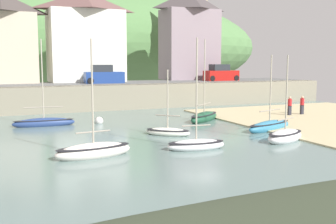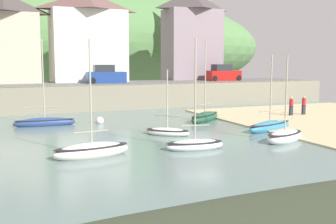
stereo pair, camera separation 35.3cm
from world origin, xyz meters
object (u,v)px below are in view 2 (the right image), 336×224
(fishing_boat_green, at_px, (195,144))
(sailboat_tall_mast, at_px, (92,150))
(waterfront_building_right, at_px, (192,35))
(sailboat_white_hull, at_px, (285,136))
(sailboat_blue_trim, at_px, (270,126))
(person_near_water, at_px, (304,104))
(waterfront_building_centre, at_px, (88,36))
(mooring_buoy, at_px, (100,121))
(rowboat_small_beached, at_px, (205,117))
(parked_car_by_wall, at_px, (106,76))
(parked_car_end_of_row, at_px, (223,74))
(sailboat_nearest_shore, at_px, (45,122))
(waterfront_building_left, at_px, (4,37))
(person_on_slipway, at_px, (291,105))
(church_with_spire, at_px, (196,18))
(dinghy_open_wooden, at_px, (167,132))

(fishing_boat_green, relative_size, sailboat_tall_mast, 1.02)
(waterfront_building_right, bearing_deg, sailboat_white_hull, -105.06)
(sailboat_blue_trim, height_order, person_near_water, sailboat_blue_trim)
(waterfront_building_centre, height_order, mooring_buoy, waterfront_building_centre)
(rowboat_small_beached, bearing_deg, sailboat_tall_mast, -179.40)
(sailboat_white_hull, bearing_deg, rowboat_small_beached, 69.20)
(waterfront_building_right, xyz_separation_m, parked_car_by_wall, (-12.39, -4.50, -4.86))
(fishing_boat_green, bearing_deg, person_near_water, 36.62)
(waterfront_building_right, relative_size, sailboat_blue_trim, 2.07)
(sailboat_blue_trim, bearing_deg, parked_car_end_of_row, 49.05)
(parked_car_by_wall, height_order, mooring_buoy, parked_car_by_wall)
(waterfront_building_right, bearing_deg, waterfront_building_centre, 180.00)
(sailboat_nearest_shore, height_order, sailboat_blue_trim, sailboat_nearest_shore)
(sailboat_tall_mast, bearing_deg, sailboat_nearest_shore, 87.66)
(sailboat_nearest_shore, bearing_deg, sailboat_tall_mast, -81.22)
(fishing_boat_green, distance_m, sailboat_nearest_shore, 13.31)
(waterfront_building_left, bearing_deg, mooring_buoy, -69.94)
(fishing_boat_green, xyz_separation_m, person_on_slipway, (13.57, 8.68, 0.72))
(rowboat_small_beached, bearing_deg, sailboat_nearest_shore, 131.25)
(waterfront_building_centre, bearing_deg, sailboat_white_hull, -78.58)
(sailboat_tall_mast, bearing_deg, parked_car_by_wall, 66.19)
(waterfront_building_left, xyz_separation_m, sailboat_tall_mast, (3.13, -27.55, -6.94))
(sailboat_tall_mast, bearing_deg, sailboat_blue_trim, 5.30)
(church_with_spire, relative_size, rowboat_small_beached, 2.41)
(waterfront_building_centre, bearing_deg, church_with_spire, 14.15)
(dinghy_open_wooden, bearing_deg, parked_car_by_wall, 130.45)
(waterfront_building_left, relative_size, fishing_boat_green, 1.55)
(rowboat_small_beached, xyz_separation_m, parked_car_end_of_row, (9.95, 14.24, 2.89))
(waterfront_building_left, height_order, rowboat_small_beached, waterfront_building_left)
(fishing_boat_green, relative_size, sailboat_blue_trim, 1.15)
(waterfront_building_centre, distance_m, parked_car_by_wall, 6.32)
(sailboat_tall_mast, distance_m, sailboat_white_hull, 11.47)
(rowboat_small_beached, xyz_separation_m, sailboat_blue_trim, (2.00, -5.78, -0.02))
(waterfront_building_centre, xyz_separation_m, sailboat_nearest_shore, (-6.83, -16.43, -7.27))
(parked_car_by_wall, xyz_separation_m, person_near_water, (13.86, -14.79, -2.22))
(fishing_boat_green, distance_m, sailboat_tall_mast, 5.56)
(waterfront_building_right, distance_m, church_with_spire, 5.43)
(waterfront_building_centre, distance_m, mooring_buoy, 18.52)
(sailboat_tall_mast, bearing_deg, mooring_buoy, 66.78)
(church_with_spire, xyz_separation_m, sailboat_tall_mast, (-21.64, -31.55, -10.35))
(sailboat_blue_trim, bearing_deg, sailboat_nearest_shore, 130.87)
(sailboat_nearest_shore, xyz_separation_m, person_near_water, (21.55, -2.86, 0.70))
(rowboat_small_beached, bearing_deg, waterfront_building_right, 29.01)
(rowboat_small_beached, height_order, person_near_water, rowboat_small_beached)
(rowboat_small_beached, distance_m, sailboat_nearest_shore, 12.33)
(waterfront_building_left, xyz_separation_m, church_with_spire, (24.77, 4.00, 3.40))
(sailboat_nearest_shore, relative_size, person_on_slipway, 4.02)
(sailboat_tall_mast, bearing_deg, dinghy_open_wooden, 27.52)
(church_with_spire, height_order, parked_car_by_wall, church_with_spire)
(person_near_water, xyz_separation_m, mooring_buoy, (-17.51, 2.53, -0.79))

